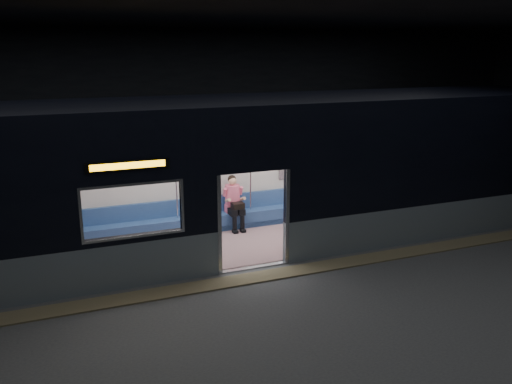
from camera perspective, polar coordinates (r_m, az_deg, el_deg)
station_floor at (r=10.48m, az=1.91°, el=-10.08°), size 24.00×14.00×0.01m
station_envelope at (r=9.53m, az=2.10°, el=10.35°), size 24.00×14.00×5.00m
tactile_strip at (r=10.93m, az=0.73°, el=-8.86°), size 22.80×0.50×0.03m
metro_car at (r=12.14m, az=-2.90°, el=2.64°), size 18.00×3.04×3.35m
passenger at (r=13.46m, az=-2.39°, el=-0.76°), size 0.40×0.68×1.35m
handbag at (r=13.31m, az=-1.94°, el=-1.45°), size 0.34×0.31×0.15m
transit_map at (r=14.33m, az=4.63°, el=3.12°), size 1.10×0.03×0.72m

